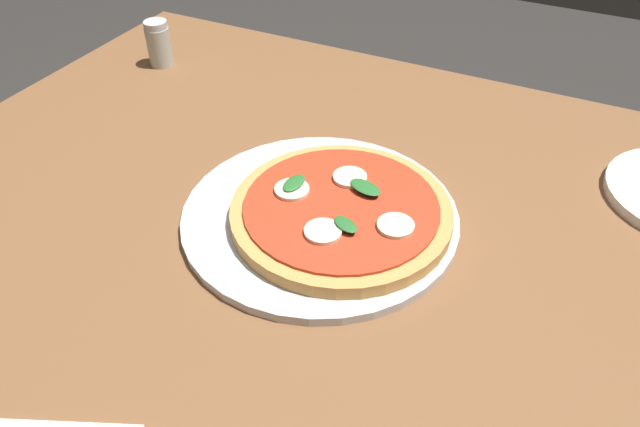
{
  "coord_description": "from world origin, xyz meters",
  "views": [
    {
      "loc": [
        0.27,
        -0.47,
        1.25
      ],
      "look_at": [
        0.02,
        0.06,
        0.76
      ],
      "focal_mm": 34.16,
      "sensor_mm": 36.0,
      "label": 1
    }
  ],
  "objects_px": {
    "dining_table": "(290,301)",
    "serving_tray": "(320,216)",
    "pepper_shaker": "(159,44)",
    "pizza": "(341,211)"
  },
  "relations": [
    {
      "from": "dining_table",
      "to": "serving_tray",
      "type": "bearing_deg",
      "value": 73.04
    },
    {
      "from": "serving_tray",
      "to": "pizza",
      "type": "height_order",
      "value": "pizza"
    },
    {
      "from": "pizza",
      "to": "pepper_shaker",
      "type": "height_order",
      "value": "pepper_shaker"
    },
    {
      "from": "serving_tray",
      "to": "pepper_shaker",
      "type": "xyz_separation_m",
      "value": [
        -0.45,
        0.26,
        0.03
      ]
    },
    {
      "from": "dining_table",
      "to": "pizza",
      "type": "distance_m",
      "value": 0.15
    },
    {
      "from": "pepper_shaker",
      "to": "dining_table",
      "type": "bearing_deg",
      "value": -36.56
    },
    {
      "from": "serving_tray",
      "to": "pepper_shaker",
      "type": "relative_size",
      "value": 4.33
    },
    {
      "from": "pizza",
      "to": "pepper_shaker",
      "type": "bearing_deg",
      "value": 151.13
    },
    {
      "from": "serving_tray",
      "to": "pizza",
      "type": "xyz_separation_m",
      "value": [
        0.03,
        0.0,
        0.02
      ]
    },
    {
      "from": "dining_table",
      "to": "serving_tray",
      "type": "xyz_separation_m",
      "value": [
        0.02,
        0.06,
        0.11
      ]
    }
  ]
}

